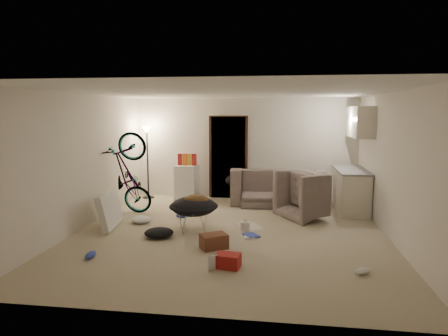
# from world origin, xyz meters

# --- Properties ---
(floor) EXTENTS (5.50, 6.00, 0.02)m
(floor) POSITION_xyz_m (0.00, 0.00, -0.01)
(floor) COLOR tan
(floor) RESTS_ON ground
(ceiling) EXTENTS (5.50, 6.00, 0.02)m
(ceiling) POSITION_xyz_m (0.00, 0.00, 2.51)
(ceiling) COLOR white
(ceiling) RESTS_ON wall_back
(wall_back) EXTENTS (5.50, 0.02, 2.50)m
(wall_back) POSITION_xyz_m (0.00, 3.01, 1.25)
(wall_back) COLOR silver
(wall_back) RESTS_ON floor
(wall_front) EXTENTS (5.50, 0.02, 2.50)m
(wall_front) POSITION_xyz_m (0.00, -3.01, 1.25)
(wall_front) COLOR silver
(wall_front) RESTS_ON floor
(wall_left) EXTENTS (0.02, 6.00, 2.50)m
(wall_left) POSITION_xyz_m (-2.76, 0.00, 1.25)
(wall_left) COLOR silver
(wall_left) RESTS_ON floor
(wall_right) EXTENTS (0.02, 6.00, 2.50)m
(wall_right) POSITION_xyz_m (2.76, 0.00, 1.25)
(wall_right) COLOR silver
(wall_right) RESTS_ON floor
(doorway) EXTENTS (0.85, 0.10, 2.04)m
(doorway) POSITION_xyz_m (-0.40, 2.97, 1.02)
(doorway) COLOR black
(doorway) RESTS_ON floor
(door_trim) EXTENTS (0.97, 0.04, 2.10)m
(door_trim) POSITION_xyz_m (-0.40, 2.94, 1.02)
(door_trim) COLOR #341D12
(door_trim) RESTS_ON floor
(floor_lamp) EXTENTS (0.28, 0.28, 1.81)m
(floor_lamp) POSITION_xyz_m (-2.40, 2.65, 1.31)
(floor_lamp) COLOR black
(floor_lamp) RESTS_ON floor
(kitchen_counter) EXTENTS (0.60, 1.50, 0.88)m
(kitchen_counter) POSITION_xyz_m (2.43, 2.00, 0.44)
(kitchen_counter) COLOR silver
(kitchen_counter) RESTS_ON floor
(counter_top) EXTENTS (0.64, 1.54, 0.04)m
(counter_top) POSITION_xyz_m (2.43, 2.00, 0.90)
(counter_top) COLOR gray
(counter_top) RESTS_ON kitchen_counter
(kitchen_uppers) EXTENTS (0.38, 1.40, 0.65)m
(kitchen_uppers) POSITION_xyz_m (2.56, 2.00, 1.95)
(kitchen_uppers) COLOR silver
(kitchen_uppers) RESTS_ON wall_right
(sofa) EXTENTS (2.22, 0.98, 0.63)m
(sofa) POSITION_xyz_m (0.83, 2.45, 0.32)
(sofa) COLOR #323831
(sofa) RESTS_ON floor
(armchair) EXTENTS (1.38, 1.42, 0.71)m
(armchair) POSITION_xyz_m (1.62, 1.41, 0.35)
(armchair) COLOR #323831
(armchair) RESTS_ON floor
(bicycle) EXTENTS (1.82, 0.86, 1.03)m
(bicycle) POSITION_xyz_m (-2.30, 1.06, 0.47)
(bicycle) COLOR black
(bicycle) RESTS_ON floor
(book_asset) EXTENTS (0.25, 0.26, 0.02)m
(book_asset) POSITION_xyz_m (-0.07, -1.78, 0.01)
(book_asset) COLOR maroon
(book_asset) RESTS_ON floor
(mini_fridge) EXTENTS (0.54, 0.54, 0.87)m
(mini_fridge) POSITION_xyz_m (-1.38, 2.55, 0.43)
(mini_fridge) COLOR white
(mini_fridge) RESTS_ON floor
(snack_box_0) EXTENTS (0.11, 0.09, 0.30)m
(snack_box_0) POSITION_xyz_m (-1.55, 2.55, 1.00)
(snack_box_0) COLOR maroon
(snack_box_0) RESTS_ON mini_fridge
(snack_box_1) EXTENTS (0.11, 0.08, 0.30)m
(snack_box_1) POSITION_xyz_m (-1.43, 2.55, 1.00)
(snack_box_1) COLOR orange
(snack_box_1) RESTS_ON mini_fridge
(snack_box_2) EXTENTS (0.10, 0.08, 0.30)m
(snack_box_2) POSITION_xyz_m (-1.31, 2.55, 1.00)
(snack_box_2) COLOR gold
(snack_box_2) RESTS_ON mini_fridge
(snack_box_3) EXTENTS (0.11, 0.08, 0.30)m
(snack_box_3) POSITION_xyz_m (-1.19, 2.55, 1.00)
(snack_box_3) COLOR maroon
(snack_box_3) RESTS_ON mini_fridge
(saucer_chair) EXTENTS (0.89, 0.89, 0.63)m
(saucer_chair) POSITION_xyz_m (-0.67, 0.05, 0.38)
(saucer_chair) COLOR silver
(saucer_chair) RESTS_ON floor
(hoodie) EXTENTS (0.56, 0.51, 0.22)m
(hoodie) POSITION_xyz_m (-0.62, 0.02, 0.57)
(hoodie) COLOR #4F371B
(hoodie) RESTS_ON saucer_chair
(sofa_drape) EXTENTS (0.66, 0.59, 0.28)m
(sofa_drape) POSITION_xyz_m (-0.12, 2.45, 0.54)
(sofa_drape) COLOR black
(sofa_drape) RESTS_ON sofa
(tv_box) EXTENTS (0.38, 1.03, 0.67)m
(tv_box) POSITION_xyz_m (-2.30, 0.10, 0.33)
(tv_box) COLOR silver
(tv_box) RESTS_ON floor
(drink_case_a) EXTENTS (0.50, 0.46, 0.23)m
(drink_case_a) POSITION_xyz_m (-0.15, -0.85, 0.12)
(drink_case_a) COLOR brown
(drink_case_a) RESTS_ON floor
(drink_case_b) EXTENTS (0.37, 0.30, 0.19)m
(drink_case_b) POSITION_xyz_m (0.17, -1.61, 0.10)
(drink_case_b) COLOR maroon
(drink_case_b) RESTS_ON floor
(juicer) EXTENTS (0.18, 0.18, 0.25)m
(juicer) POSITION_xyz_m (0.27, 0.13, 0.10)
(juicer) COLOR silver
(juicer) RESTS_ON floor
(newspaper) EXTENTS (0.56, 0.63, 0.01)m
(newspaper) POSITION_xyz_m (0.32, 0.47, 0.00)
(newspaper) COLOR beige
(newspaper) RESTS_ON floor
(book_blue) EXTENTS (0.33, 0.36, 0.03)m
(book_blue) POSITION_xyz_m (0.40, -0.15, 0.01)
(book_blue) COLOR #3043AE
(book_blue) RESTS_ON floor
(book_white) EXTENTS (0.20, 0.25, 0.02)m
(book_white) POSITION_xyz_m (0.38, -0.22, 0.01)
(book_white) COLOR silver
(book_white) RESTS_ON floor
(shoe_0) EXTENTS (0.26, 0.12, 0.09)m
(shoe_0) POSITION_xyz_m (-1.10, 0.88, 0.05)
(shoe_0) COLOR #3043AE
(shoe_0) RESTS_ON floor
(shoe_2) EXTENTS (0.11, 0.27, 0.10)m
(shoe_2) POSITION_xyz_m (-1.90, -1.53, 0.05)
(shoe_2) COLOR #3043AE
(shoe_2) RESTS_ON floor
(shoe_4) EXTENTS (0.27, 0.22, 0.09)m
(shoe_4) POSITION_xyz_m (1.99, -1.61, 0.05)
(shoe_4) COLOR white
(shoe_4) RESTS_ON floor
(clothes_lump_a) EXTENTS (0.59, 0.54, 0.16)m
(clothes_lump_a) POSITION_xyz_m (-1.19, -0.42, 0.08)
(clothes_lump_a) COLOR black
(clothes_lump_a) RESTS_ON floor
(clothes_lump_c) EXTENTS (0.55, 0.53, 0.13)m
(clothes_lump_c) POSITION_xyz_m (-1.80, 0.43, 0.06)
(clothes_lump_c) COLOR silver
(clothes_lump_c) RESTS_ON floor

